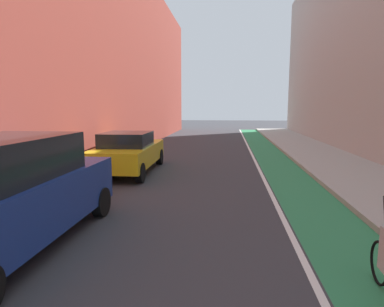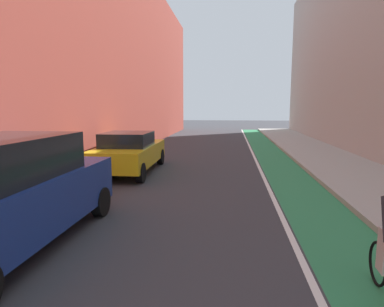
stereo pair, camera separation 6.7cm
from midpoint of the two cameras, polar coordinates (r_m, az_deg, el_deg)
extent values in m
plane|color=#38383D|center=(12.48, 2.26, -3.27)|extent=(93.94, 93.94, 0.00)
cube|color=#2D8451|center=(14.57, 15.01, -1.88)|extent=(1.60, 42.70, 0.00)
cube|color=white|center=(14.46, 11.48, -1.83)|extent=(0.12, 42.70, 0.00)
cube|color=#A8A59E|center=(15.10, 24.14, -1.71)|extent=(3.23, 42.70, 0.14)
cube|color=brown|center=(15.91, -18.89, 17.98)|extent=(3.00, 42.70, 10.60)
cube|color=navy|center=(6.55, -28.94, -7.68)|extent=(1.93, 4.79, 0.95)
cylinder|color=black|center=(8.61, -26.29, -7.13)|extent=(0.22, 0.66, 0.66)
cylinder|color=black|center=(7.81, -15.36, -8.09)|extent=(0.22, 0.66, 0.66)
cube|color=yellow|center=(12.64, -10.65, -0.13)|extent=(1.98, 4.62, 0.70)
cube|color=black|center=(12.35, -11.01, 2.36)|extent=(1.69, 1.96, 0.55)
cylinder|color=black|center=(14.58, -11.99, -0.46)|extent=(0.24, 0.67, 0.66)
cylinder|color=black|center=(14.17, -5.37, -0.56)|extent=(0.24, 0.67, 0.66)
cylinder|color=black|center=(11.36, -17.16, -3.08)|extent=(0.24, 0.67, 0.66)
cylinder|color=black|center=(10.83, -8.76, -3.35)|extent=(0.24, 0.67, 0.66)
torus|color=black|center=(5.48, 29.88, -16.28)|extent=(0.08, 0.62, 0.62)
camera|label=1|loc=(0.03, -89.78, 0.03)|focal=30.66mm
camera|label=2|loc=(0.03, 90.22, -0.03)|focal=30.66mm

